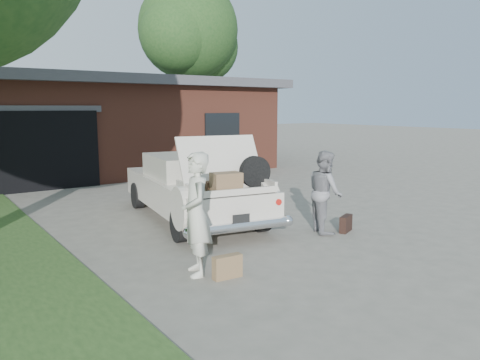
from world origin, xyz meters
TOP-DOWN VIEW (x-y plane):
  - ground at (0.00, 0.00)m, footprint 90.00×90.00m
  - house at (0.98, 11.47)m, footprint 12.80×7.80m
  - tree_right at (7.29, 15.10)m, footprint 5.60×4.87m
  - sedan at (0.27, 2.63)m, footprint 2.52×4.83m
  - woman_left at (-1.31, -0.22)m, footprint 0.59×0.72m
  - woman_right at (1.73, 0.34)m, footprint 0.83×0.91m
  - suitcase_left at (-1.06, -0.59)m, footprint 0.42×0.16m
  - suitcase_right at (2.07, 0.11)m, footprint 0.41×0.28m

SIDE VIEW (x-z plane):
  - ground at x=0.00m, z-range 0.00..0.00m
  - suitcase_right at x=2.07m, z-range 0.00..0.31m
  - suitcase_left at x=-1.06m, z-range 0.00..0.32m
  - sedan at x=0.27m, z-range -0.22..1.57m
  - woman_right at x=1.73m, z-range 0.00..1.52m
  - woman_left at x=-1.31m, z-range 0.00..1.70m
  - house at x=0.98m, z-range 0.02..3.32m
  - tree_right at x=7.29m, z-range 1.55..10.05m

